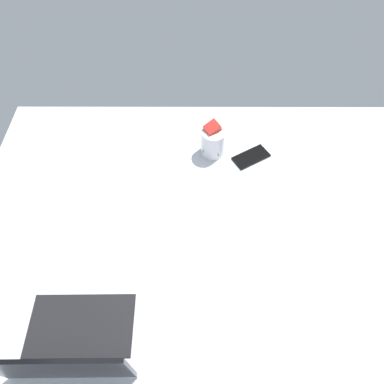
{
  "coord_description": "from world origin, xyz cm",
  "views": [
    {
      "loc": [
        13.63,
        46.84,
        119.71
      ],
      "look_at": [
        13.79,
        -20.39,
        24.0
      ],
      "focal_mm": 32.29,
      "sensor_mm": 36.0,
      "label": 1
    }
  ],
  "objects": [
    {
      "name": "cell_phone",
      "position": [
        -9.03,
        -40.95,
        18.4
      ],
      "size": [
        15.51,
        12.97,
        0.8
      ],
      "primitive_type": "cube",
      "rotation": [
        0.0,
        0.0,
        5.25
      ],
      "color": "black",
      "rests_on": "bed_mattress"
    },
    {
      "name": "snack_cup",
      "position": [
        5.99,
        -43.84,
        23.93
      ],
      "size": [
        9.0,
        9.31,
        14.33
      ],
      "color": "silver",
      "rests_on": "bed_mattress"
    },
    {
      "name": "bed_mattress",
      "position": [
        0.0,
        0.0,
        9.0
      ],
      "size": [
        180.0,
        140.0,
        18.0
      ],
      "primitive_type": "cube",
      "color": "#B7BCC6",
      "rests_on": "ground"
    },
    {
      "name": "laptop",
      "position": [
        44.43,
        26.66,
        22.41
      ],
      "size": [
        33.25,
        23.36,
        23.0
      ],
      "rotation": [
        0.0,
        0.0,
        0.01
      ],
      "color": "#B7BABC",
      "rests_on": "bed_mattress"
    }
  ]
}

